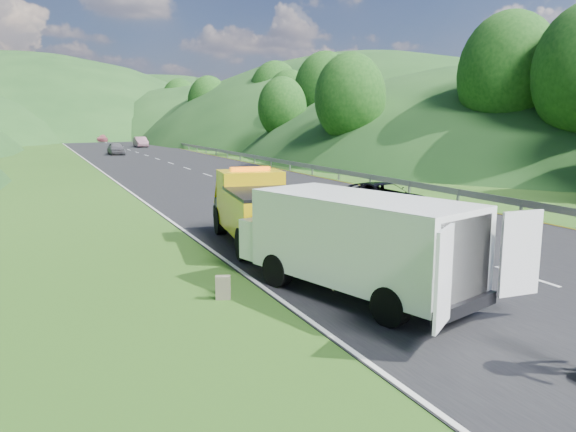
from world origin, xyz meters
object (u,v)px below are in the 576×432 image
child (340,291)px  passing_suv (382,213)px  white_van (355,240)px  suitcase (223,288)px  woman (281,270)px  tow_truck (258,208)px

child → passing_suv: (7.54, 9.26, 0.00)m
passing_suv → white_van: bearing=-135.4°
suitcase → passing_suv: passing_suv is taller
woman → tow_truck: bearing=-11.2°
woman → passing_suv: bearing=-50.0°
tow_truck → woman: (-0.66, -3.40, -1.25)m
woman → child: size_ratio=1.76×
white_van → suitcase: (-3.01, 1.05, -1.11)m
passing_suv → suitcase: bearing=-148.4°
child → suitcase: size_ratio=1.56×
white_van → passing_suv: 12.23m
woman → child: 2.49m
tow_truck → woman: size_ratio=3.97×
suitcase → woman: bearing=37.7°
white_van → suitcase: 3.38m
suitcase → passing_suv: size_ratio=0.12×
white_van → passing_suv: white_van is taller
white_van → child: white_van is taller
tow_truck → passing_suv: tow_truck is taller
tow_truck → passing_suv: bearing=32.8°
white_van → child: (-0.17, 0.40, -1.39)m
child → passing_suv: size_ratio=0.18×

